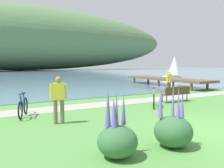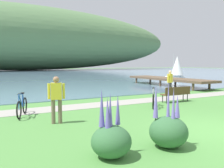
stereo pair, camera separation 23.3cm
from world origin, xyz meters
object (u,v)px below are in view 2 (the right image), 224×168
object	(u,v)px
park_bench_near_camera	(176,93)
person_on_the_grass	(56,97)
bicycle_beside_path	(22,107)
person_at_shoreline	(170,81)
sailboat_mid_bay	(177,67)
bicycle_leaning_near_bench	(153,99)

from	to	relation	value
park_bench_near_camera	person_on_the_grass	distance (m)	7.37
bicycle_beside_path	person_at_shoreline	bearing A→B (deg)	11.29
park_bench_near_camera	sailboat_mid_bay	distance (m)	20.63
bicycle_beside_path	person_on_the_grass	xyz separation A→B (m)	(0.94, -1.83, 0.58)
bicycle_beside_path	person_at_shoreline	xyz separation A→B (m)	(9.79, 1.95, 0.58)
park_bench_near_camera	bicycle_leaning_near_bench	size ratio (longest dim) A/B	1.29
bicycle_beside_path	bicycle_leaning_near_bench	bearing A→B (deg)	-8.77
person_on_the_grass	bicycle_leaning_near_bench	bearing A→B (deg)	9.91
bicycle_leaning_near_bench	person_at_shoreline	world-z (taller)	person_at_shoreline
bicycle_beside_path	person_on_the_grass	size ratio (longest dim) A/B	0.99
person_on_the_grass	sailboat_mid_bay	xyz separation A→B (m)	(21.53, 16.27, 0.70)
park_bench_near_camera	person_on_the_grass	size ratio (longest dim) A/B	1.06
park_bench_near_camera	bicycle_leaning_near_bench	distance (m)	2.17
park_bench_near_camera	person_at_shoreline	bearing A→B (deg)	54.73
park_bench_near_camera	person_at_shoreline	world-z (taller)	person_at_shoreline
park_bench_near_camera	sailboat_mid_bay	bearing A→B (deg)	45.95
person_on_the_grass	sailboat_mid_bay	distance (m)	26.99
park_bench_near_camera	person_at_shoreline	size ratio (longest dim) A/B	1.06
person_at_shoreline	park_bench_near_camera	bearing A→B (deg)	-125.27
bicycle_leaning_near_bench	person_on_the_grass	xyz separation A→B (m)	(-5.12, -0.90, 0.58)
person_on_the_grass	park_bench_near_camera	bearing A→B (deg)	11.51
person_at_shoreline	person_on_the_grass	distance (m)	9.62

